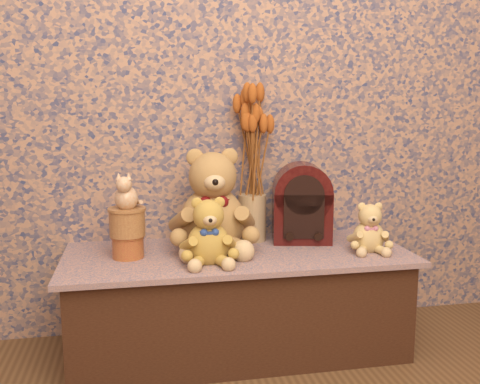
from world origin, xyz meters
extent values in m
cube|color=navy|center=(0.00, 1.50, 1.30)|extent=(3.00, 0.10, 2.60)
cube|color=#3C4F7B|center=(0.00, 1.24, 0.20)|extent=(1.31, 0.55, 0.40)
cylinder|color=tan|center=(0.09, 1.40, 0.49)|extent=(0.12, 0.12, 0.19)
cylinder|color=#C08538|center=(-0.41, 1.24, 0.44)|extent=(0.14, 0.14, 0.08)
cylinder|color=tan|center=(-0.41, 1.24, 0.53)|extent=(0.16, 0.16, 0.10)
camera|label=1|loc=(-0.37, -0.71, 0.96)|focal=40.07mm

